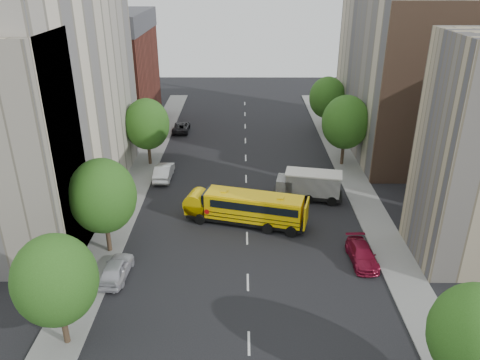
{
  "coord_description": "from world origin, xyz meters",
  "views": [
    {
      "loc": [
        -0.44,
        -35.6,
        20.86
      ],
      "look_at": [
        -0.61,
        2.0,
        3.55
      ],
      "focal_mm": 35.0,
      "sensor_mm": 36.0,
      "label": 1
    }
  ],
  "objects_px": {
    "street_tree_2": "(147,124)",
    "street_tree_4": "(346,122)",
    "street_tree_5": "(327,98)",
    "parked_car_3": "(362,254)",
    "street_tree_3": "(476,335)",
    "parked_car_1": "(164,172)",
    "street_tree_1": "(103,196)",
    "safari_truck": "(308,185)",
    "parked_car_2": "(181,127)",
    "street_tree_0": "(55,280)",
    "parked_car_0": "(116,269)",
    "school_bus": "(245,207)"
  },
  "relations": [
    {
      "from": "street_tree_5",
      "to": "parked_car_1",
      "type": "xyz_separation_m",
      "value": [
        -19.8,
        -15.89,
        -3.91
      ]
    },
    {
      "from": "street_tree_0",
      "to": "street_tree_5",
      "type": "relative_size",
      "value": 0.99
    },
    {
      "from": "parked_car_0",
      "to": "parked_car_1",
      "type": "height_order",
      "value": "parked_car_1"
    },
    {
      "from": "street_tree_1",
      "to": "parked_car_1",
      "type": "bearing_deg",
      "value": 81.14
    },
    {
      "from": "safari_truck",
      "to": "street_tree_5",
      "type": "bearing_deg",
      "value": 87.51
    },
    {
      "from": "street_tree_5",
      "to": "parked_car_3",
      "type": "height_order",
      "value": "street_tree_5"
    },
    {
      "from": "street_tree_5",
      "to": "parked_car_3",
      "type": "distance_m",
      "value": 31.68
    },
    {
      "from": "street_tree_4",
      "to": "parked_car_1",
      "type": "height_order",
      "value": "street_tree_4"
    },
    {
      "from": "parked_car_3",
      "to": "street_tree_0",
      "type": "bearing_deg",
      "value": -158.93
    },
    {
      "from": "street_tree_3",
      "to": "parked_car_1",
      "type": "distance_m",
      "value": 34.58
    },
    {
      "from": "parked_car_1",
      "to": "parked_car_3",
      "type": "relative_size",
      "value": 1.06
    },
    {
      "from": "street_tree_2",
      "to": "street_tree_4",
      "type": "distance_m",
      "value": 22.0
    },
    {
      "from": "street_tree_1",
      "to": "street_tree_5",
      "type": "distance_m",
      "value": 37.2
    },
    {
      "from": "street_tree_0",
      "to": "street_tree_4",
      "type": "xyz_separation_m",
      "value": [
        22.0,
        28.0,
        0.43
      ]
    },
    {
      "from": "parked_car_2",
      "to": "street_tree_0",
      "type": "bearing_deg",
      "value": 86.86
    },
    {
      "from": "parked_car_2",
      "to": "street_tree_5",
      "type": "bearing_deg",
      "value": -179.2
    },
    {
      "from": "parked_car_2",
      "to": "parked_car_3",
      "type": "height_order",
      "value": "parked_car_3"
    },
    {
      "from": "street_tree_3",
      "to": "street_tree_4",
      "type": "distance_m",
      "value": 32.01
    },
    {
      "from": "street_tree_4",
      "to": "safari_truck",
      "type": "relative_size",
      "value": 1.16
    },
    {
      "from": "street_tree_4",
      "to": "street_tree_5",
      "type": "bearing_deg",
      "value": 90.0
    },
    {
      "from": "street_tree_3",
      "to": "parked_car_1",
      "type": "relative_size",
      "value": 1.48
    },
    {
      "from": "street_tree_0",
      "to": "parked_car_1",
      "type": "relative_size",
      "value": 1.55
    },
    {
      "from": "street_tree_4",
      "to": "parked_car_3",
      "type": "distance_m",
      "value": 19.96
    },
    {
      "from": "street_tree_2",
      "to": "street_tree_3",
      "type": "relative_size",
      "value": 1.08
    },
    {
      "from": "school_bus",
      "to": "parked_car_0",
      "type": "xyz_separation_m",
      "value": [
        -9.45,
        -8.0,
        -0.91
      ]
    },
    {
      "from": "safari_truck",
      "to": "parked_car_3",
      "type": "relative_size",
      "value": 1.55
    },
    {
      "from": "street_tree_2",
      "to": "street_tree_3",
      "type": "xyz_separation_m",
      "value": [
        22.0,
        -32.0,
        -0.37
      ]
    },
    {
      "from": "street_tree_3",
      "to": "school_bus",
      "type": "bearing_deg",
      "value": 121.0
    },
    {
      "from": "street_tree_2",
      "to": "parked_car_3",
      "type": "bearing_deg",
      "value": -44.32
    },
    {
      "from": "street_tree_5",
      "to": "parked_car_0",
      "type": "relative_size",
      "value": 1.73
    },
    {
      "from": "parked_car_0",
      "to": "street_tree_3",
      "type": "bearing_deg",
      "value": 156.25
    },
    {
      "from": "parked_car_2",
      "to": "parked_car_3",
      "type": "xyz_separation_m",
      "value": [
        17.6,
        -31.07,
        0.02
      ]
    },
    {
      "from": "street_tree_2",
      "to": "street_tree_5",
      "type": "bearing_deg",
      "value": 28.61
    },
    {
      "from": "street_tree_2",
      "to": "safari_truck",
      "type": "xyz_separation_m",
      "value": [
        17.01,
        -8.67,
        -3.32
      ]
    },
    {
      "from": "safari_truck",
      "to": "parked_car_0",
      "type": "distance_m",
      "value": 20.18
    },
    {
      "from": "street_tree_5",
      "to": "street_tree_3",
      "type": "bearing_deg",
      "value": -90.0
    },
    {
      "from": "street_tree_1",
      "to": "safari_truck",
      "type": "height_order",
      "value": "street_tree_1"
    },
    {
      "from": "street_tree_2",
      "to": "safari_truck",
      "type": "bearing_deg",
      "value": -27.02
    },
    {
      "from": "street_tree_3",
      "to": "street_tree_0",
      "type": "bearing_deg",
      "value": 169.7
    },
    {
      "from": "school_bus",
      "to": "parked_car_2",
      "type": "distance_m",
      "value": 26.64
    },
    {
      "from": "street_tree_3",
      "to": "parked_car_3",
      "type": "distance_m",
      "value": 13.4
    },
    {
      "from": "parked_car_2",
      "to": "safari_truck",
      "type": "bearing_deg",
      "value": 126.0
    },
    {
      "from": "street_tree_0",
      "to": "street_tree_5",
      "type": "height_order",
      "value": "street_tree_5"
    },
    {
      "from": "street_tree_1",
      "to": "safari_truck",
      "type": "distance_m",
      "value": 19.7
    },
    {
      "from": "street_tree_1",
      "to": "street_tree_4",
      "type": "height_order",
      "value": "street_tree_4"
    },
    {
      "from": "street_tree_1",
      "to": "safari_truck",
      "type": "bearing_deg",
      "value": 28.74
    },
    {
      "from": "street_tree_2",
      "to": "street_tree_4",
      "type": "xyz_separation_m",
      "value": [
        22.0,
        0.0,
        0.25
      ]
    },
    {
      "from": "safari_truck",
      "to": "parked_car_0",
      "type": "xyz_separation_m",
      "value": [
        -15.61,
        -12.77,
        -0.77
      ]
    },
    {
      "from": "street_tree_1",
      "to": "street_tree_2",
      "type": "relative_size",
      "value": 1.03
    },
    {
      "from": "street_tree_2",
      "to": "street_tree_1",
      "type": "bearing_deg",
      "value": -90.0
    }
  ]
}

